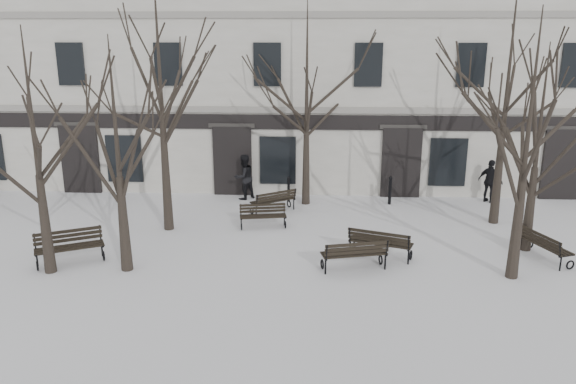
# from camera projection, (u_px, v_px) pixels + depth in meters

# --- Properties ---
(ground) EXTENTS (100.00, 100.00, 0.00)m
(ground) POSITION_uv_depth(u_px,v_px,m) (315.00, 272.00, 16.06)
(ground) COLOR white
(ground) RESTS_ON ground
(building) EXTENTS (40.40, 10.20, 11.40)m
(building) POSITION_uv_depth(u_px,v_px,m) (318.00, 57.00, 27.01)
(building) COLOR silver
(building) RESTS_ON ground
(tree_0) EXTENTS (4.77, 4.77, 6.82)m
(tree_0) POSITION_uv_depth(u_px,v_px,m) (33.00, 124.00, 14.94)
(tree_0) COLOR black
(tree_0) RESTS_ON ground
(tree_1) EXTENTS (4.61, 4.61, 6.58)m
(tree_1) POSITION_uv_depth(u_px,v_px,m) (116.00, 129.00, 15.13)
(tree_1) COLOR black
(tree_1) RESTS_ON ground
(tree_2) EXTENTS (5.10, 5.10, 7.28)m
(tree_2) POSITION_uv_depth(u_px,v_px,m) (530.00, 115.00, 14.51)
(tree_2) COLOR black
(tree_2) RESTS_ON ground
(tree_3) EXTENTS (4.46, 4.46, 6.37)m
(tree_3) POSITION_uv_depth(u_px,v_px,m) (540.00, 125.00, 16.67)
(tree_3) COLOR black
(tree_3) RESTS_ON ground
(tree_4) EXTENTS (6.22, 6.22, 8.89)m
(tree_4) POSITION_uv_depth(u_px,v_px,m) (159.00, 67.00, 18.11)
(tree_4) COLOR black
(tree_4) RESTS_ON ground
(tree_5) EXTENTS (5.52, 5.52, 7.89)m
(tree_5) POSITION_uv_depth(u_px,v_px,m) (307.00, 79.00, 21.22)
(tree_5) COLOR black
(tree_5) RESTS_ON ground
(tree_6) EXTENTS (6.02, 6.02, 8.61)m
(tree_6) POSITION_uv_depth(u_px,v_px,m) (509.00, 71.00, 18.83)
(tree_6) COLOR black
(tree_6) RESTS_ON ground
(bench_0) EXTENTS (2.01, 1.48, 0.97)m
(bench_0) POSITION_uv_depth(u_px,v_px,m) (69.00, 246.00, 16.63)
(bench_0) COLOR black
(bench_0) RESTS_ON ground
(bench_1) EXTENTS (1.97, 1.10, 0.95)m
(bench_1) POSITION_uv_depth(u_px,v_px,m) (355.00, 253.00, 16.08)
(bench_1) COLOR black
(bench_1) RESTS_ON ground
(bench_2) EXTENTS (1.99, 1.29, 0.95)m
(bench_2) POSITION_uv_depth(u_px,v_px,m) (380.00, 242.00, 16.94)
(bench_2) COLOR black
(bench_2) RESTS_ON ground
(bench_3) EXTENTS (1.69, 0.85, 0.82)m
(bench_3) POSITION_uv_depth(u_px,v_px,m) (263.00, 215.00, 19.71)
(bench_3) COLOR black
(bench_3) RESTS_ON ground
(bench_4) EXTENTS (1.77, 1.50, 0.88)m
(bench_4) POSITION_uv_depth(u_px,v_px,m) (274.00, 200.00, 21.34)
(bench_4) COLOR black
(bench_4) RESTS_ON ground
(bench_5) EXTENTS (1.22, 1.88, 0.90)m
(bench_5) POSITION_uv_depth(u_px,v_px,m) (544.00, 244.00, 16.84)
(bench_5) COLOR black
(bench_5) RESTS_ON ground
(bollard_a) EXTENTS (0.13, 0.13, 1.02)m
(bollard_a) POSITION_uv_depth(u_px,v_px,m) (289.00, 188.00, 22.81)
(bollard_a) COLOR black
(bollard_a) RESTS_ON ground
(bollard_b) EXTENTS (0.15, 0.15, 1.15)m
(bollard_b) POSITION_uv_depth(u_px,v_px,m) (390.00, 189.00, 22.31)
(bollard_b) COLOR black
(bollard_b) RESTS_ON ground
(pedestrian_b) EXTENTS (1.15, 1.14, 1.87)m
(pedestrian_b) POSITION_uv_depth(u_px,v_px,m) (245.00, 199.00, 23.21)
(pedestrian_b) COLOR black
(pedestrian_b) RESTS_ON ground
(pedestrian_c) EXTENTS (1.04, 1.01, 1.75)m
(pedestrian_c) POSITION_uv_depth(u_px,v_px,m) (488.00, 202.00, 22.76)
(pedestrian_c) COLOR black
(pedestrian_c) RESTS_ON ground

